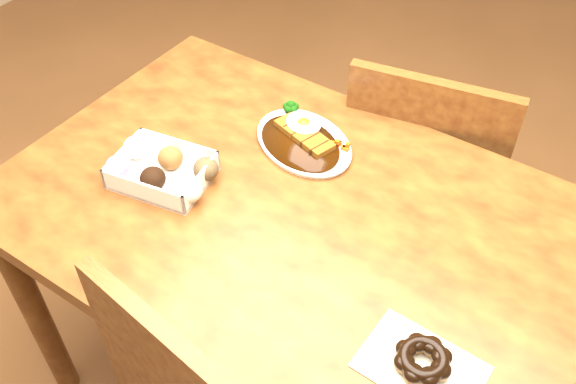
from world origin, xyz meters
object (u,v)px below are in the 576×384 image
Objects in this scene: table at (290,240)px; chair_far at (424,174)px; katsu_curry_plate at (304,139)px; pon_de_ring at (423,361)px; donut_box at (162,169)px.

table is 0.57m from chair_far.
katsu_curry_plate is (-0.09, 0.19, 0.11)m from table.
chair_far is 0.82m from pon_de_ring.
chair_far is at bearing 112.00° from pon_de_ring.
chair_far reaches higher than pon_de_ring.
chair_far is 3.65× the size of donut_box.
table is 5.03× the size of donut_box.
chair_far is 0.48m from katsu_curry_plate.
katsu_curry_plate reaches higher than table.
katsu_curry_plate is at bearing 55.32° from donut_box.
donut_box is (-0.27, -0.08, 0.13)m from table.
pon_de_ring is (0.47, -0.37, 0.01)m from katsu_curry_plate.
pon_de_ring is (0.38, -0.18, 0.12)m from table.
donut_box is at bearing 48.03° from chair_far.
chair_far reaches higher than table.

